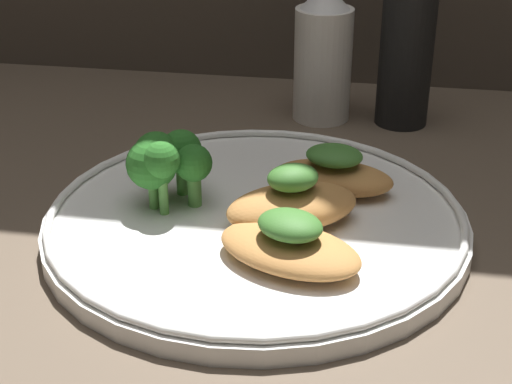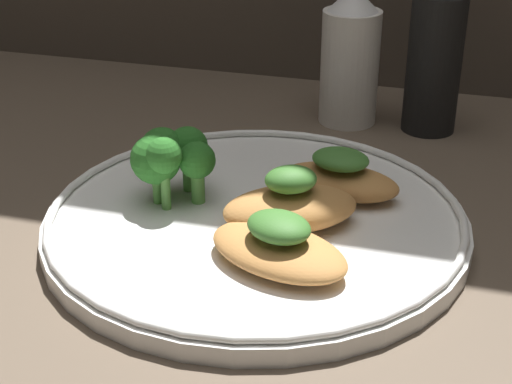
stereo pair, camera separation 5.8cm
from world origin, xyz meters
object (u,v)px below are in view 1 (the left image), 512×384
at_px(plate, 256,220).
at_px(broccoli_bunch, 166,160).
at_px(sauce_bottle, 323,56).
at_px(pepper_grinder, 406,51).

relative_size(plate, broccoli_bunch, 4.94).
bearing_deg(broccoli_bunch, plate, -7.46).
height_order(broccoli_bunch, sauce_bottle, sauce_bottle).
bearing_deg(plate, pepper_grinder, 66.17).
xyz_separation_m(plate, sauce_bottle, (0.03, 0.24, 0.06)).
bearing_deg(broccoli_bunch, pepper_grinder, 52.67).
bearing_deg(broccoli_bunch, sauce_bottle, 67.38).
bearing_deg(pepper_grinder, plate, -113.83).
height_order(sauce_bottle, pepper_grinder, pepper_grinder).
bearing_deg(sauce_bottle, plate, -96.21).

